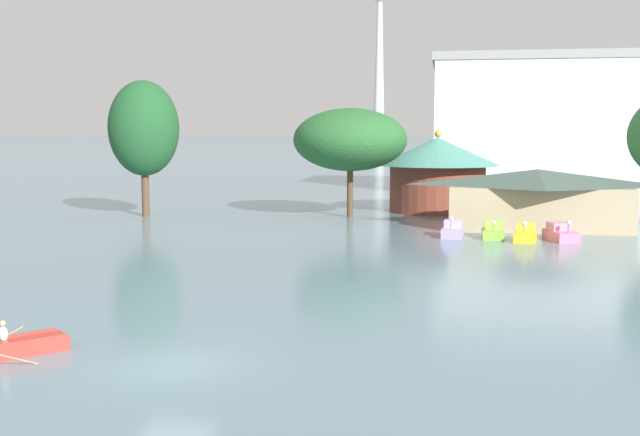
# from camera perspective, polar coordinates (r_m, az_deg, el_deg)

# --- Properties ---
(ground_plane) EXTENTS (2000.00, 2000.00, 0.00)m
(ground_plane) POSITION_cam_1_polar(r_m,az_deg,el_deg) (26.85, -10.73, -10.67)
(ground_plane) COLOR slate
(rowboat_with_rower) EXTENTS (3.48, 3.52, 1.52)m
(rowboat_with_rower) POSITION_cam_1_polar(r_m,az_deg,el_deg) (29.51, -21.78, -8.87)
(rowboat_with_rower) COLOR #B7382D
(rowboat_with_rower) RESTS_ON ground
(pedal_boat_lavender) EXTENTS (1.69, 2.57, 1.61)m
(pedal_boat_lavender) POSITION_cam_1_polar(r_m,az_deg,el_deg) (57.64, 9.75, -0.91)
(pedal_boat_lavender) COLOR #B299D8
(pedal_boat_lavender) RESTS_ON ground
(pedal_boat_lime) EXTENTS (1.56, 2.69, 1.45)m
(pedal_boat_lime) POSITION_cam_1_polar(r_m,az_deg,el_deg) (57.63, 12.63, -0.97)
(pedal_boat_lime) COLOR #8CCC3F
(pedal_boat_lime) RESTS_ON ground
(pedal_boat_yellow) EXTENTS (1.86, 2.77, 1.58)m
(pedal_boat_yellow) POSITION_cam_1_polar(r_m,az_deg,el_deg) (56.51, 14.92, -1.16)
(pedal_boat_yellow) COLOR yellow
(pedal_boat_yellow) RESTS_ON ground
(pedal_boat_pink) EXTENTS (2.37, 3.23, 1.61)m
(pedal_boat_pink) POSITION_cam_1_polar(r_m,az_deg,el_deg) (57.70, 17.32, -1.09)
(pedal_boat_pink) COLOR pink
(pedal_boat_pink) RESTS_ON ground
(boathouse) EXTENTS (15.03, 7.90, 4.75)m
(boathouse) POSITION_cam_1_polar(r_m,az_deg,el_deg) (64.05, 15.73, 1.47)
(boathouse) COLOR tan
(boathouse) RESTS_ON ground
(green_roof_pavilion) EXTENTS (11.83, 11.83, 7.81)m
(green_roof_pavilion) POSITION_cam_1_polar(r_m,az_deg,el_deg) (75.47, 8.67, 3.52)
(green_roof_pavilion) COLOR brown
(green_roof_pavilion) RESTS_ON ground
(shoreline_tree_tall_left) EXTENTS (6.33, 6.33, 12.28)m
(shoreline_tree_tall_left) POSITION_cam_1_polar(r_m,az_deg,el_deg) (71.82, -12.88, 6.45)
(shoreline_tree_tall_left) COLOR brown
(shoreline_tree_tall_left) RESTS_ON ground
(shoreline_tree_mid) EXTENTS (10.20, 10.20, 9.79)m
(shoreline_tree_mid) POSITION_cam_1_polar(r_m,az_deg,el_deg) (69.41, 2.24, 5.79)
(shoreline_tree_mid) COLOR brown
(shoreline_tree_mid) RESTS_ON ground
(background_building_block) EXTENTS (35.36, 15.87, 17.00)m
(background_building_block) POSITION_cam_1_polar(r_m,az_deg,el_deg) (102.04, 18.33, 6.58)
(background_building_block) COLOR silver
(background_building_block) RESTS_ON ground
(distant_broadcast_tower) EXTENTS (7.82, 7.82, 155.61)m
(distant_broadcast_tower) POSITION_cam_1_polar(r_m,az_deg,el_deg) (401.84, 4.43, 14.36)
(distant_broadcast_tower) COLOR silver
(distant_broadcast_tower) RESTS_ON ground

